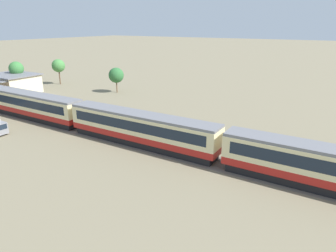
{
  "coord_description": "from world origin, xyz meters",
  "views": [
    {
      "loc": [
        -10.8,
        -29.0,
        14.78
      ],
      "look_at": [
        -29.15,
        0.95,
        2.79
      ],
      "focal_mm": 32.0,
      "sensor_mm": 36.0,
      "label": 1
    }
  ],
  "objects_px": {
    "passenger_train": "(142,128)",
    "yard_tree_1": "(58,66)",
    "yard_tree_0": "(16,69)",
    "station_building": "(13,83)",
    "yard_tree_2": "(116,75)"
  },
  "relations": [
    {
      "from": "passenger_train",
      "to": "yard_tree_0",
      "type": "relative_size",
      "value": 16.4
    },
    {
      "from": "station_building",
      "to": "yard_tree_0",
      "type": "distance_m",
      "value": 3.57
    },
    {
      "from": "yard_tree_0",
      "to": "yard_tree_2",
      "type": "xyz_separation_m",
      "value": [
        20.68,
        10.52,
        -1.19
      ]
    },
    {
      "from": "yard_tree_0",
      "to": "station_building",
      "type": "bearing_deg",
      "value": -65.36
    },
    {
      "from": "station_building",
      "to": "yard_tree_1",
      "type": "distance_m",
      "value": 12.45
    },
    {
      "from": "passenger_train",
      "to": "yard_tree_0",
      "type": "distance_m",
      "value": 45.9
    },
    {
      "from": "yard_tree_0",
      "to": "yard_tree_1",
      "type": "relative_size",
      "value": 1.06
    },
    {
      "from": "station_building",
      "to": "yard_tree_2",
      "type": "xyz_separation_m",
      "value": [
        19.86,
        12.3,
        1.79
      ]
    },
    {
      "from": "yard_tree_1",
      "to": "yard_tree_2",
      "type": "xyz_separation_m",
      "value": [
        19.0,
        0.16,
        -0.82
      ]
    },
    {
      "from": "yard_tree_0",
      "to": "yard_tree_2",
      "type": "distance_m",
      "value": 23.23
    },
    {
      "from": "passenger_train",
      "to": "yard_tree_2",
      "type": "relative_size",
      "value": 19.73
    },
    {
      "from": "passenger_train",
      "to": "station_building",
      "type": "xyz_separation_m",
      "value": [
        -43.42,
        10.17,
        -0.24
      ]
    },
    {
      "from": "passenger_train",
      "to": "yard_tree_1",
      "type": "xyz_separation_m",
      "value": [
        -42.56,
        22.31,
        2.37
      ]
    },
    {
      "from": "yard_tree_0",
      "to": "yard_tree_1",
      "type": "height_order",
      "value": "yard_tree_0"
    },
    {
      "from": "passenger_train",
      "to": "yard_tree_2",
      "type": "xyz_separation_m",
      "value": [
        -23.56,
        22.47,
        1.54
      ]
    }
  ]
}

